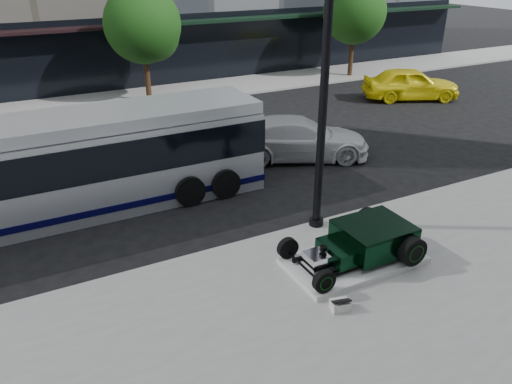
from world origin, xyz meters
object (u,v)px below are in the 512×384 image
lamppost (323,108)px  yellow_taxi (411,84)px  white_sedan (298,138)px  transit_bus (62,166)px  hot_rod (366,240)px

lamppost → yellow_taxi: (12.23, 9.37, -2.67)m
yellow_taxi → white_sedan: bearing=138.6°
white_sedan → yellow_taxi: yellow_taxi is taller
transit_bus → white_sedan: bearing=4.1°
hot_rod → yellow_taxi: (12.15, 11.43, 0.15)m
lamppost → yellow_taxi: lamppost is taller
lamppost → white_sedan: 6.13m
hot_rod → transit_bus: bearing=133.8°
white_sedan → hot_rod: bearing=-174.7°
transit_bus → white_sedan: transit_bus is taller
hot_rod → transit_bus: 8.86m
lamppost → yellow_taxi: bearing=37.5°
hot_rod → yellow_taxi: size_ratio=0.65×
yellow_taxi → transit_bus: bearing=129.7°
yellow_taxi → lamppost: bearing=151.7°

